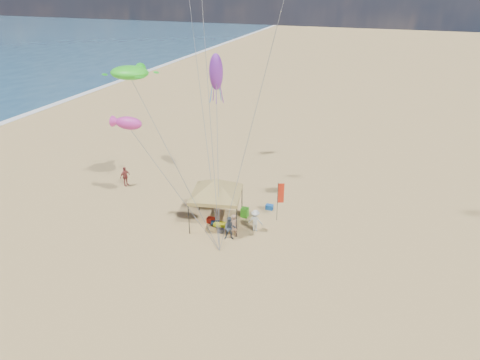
{
  "coord_description": "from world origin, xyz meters",
  "views": [
    {
      "loc": [
        8.22,
        -20.13,
        15.76
      ],
      "look_at": [
        0.0,
        3.0,
        4.0
      ],
      "focal_mm": 31.62,
      "sensor_mm": 36.0,
      "label": 1
    }
  ],
  "objects": [
    {
      "name": "turtle_kite",
      "position": [
        -8.12,
        4.02,
        10.11
      ],
      "size": [
        3.15,
        2.81,
        0.88
      ],
      "primitive_type": "ellipsoid",
      "rotation": [
        0.0,
        0.0,
        -0.31
      ],
      "color": "#31E324",
      "rests_on": "ground"
    },
    {
      "name": "chair_green",
      "position": [
        -0.4,
        5.16,
        0.35
      ],
      "size": [
        0.5,
        0.5,
        0.7
      ],
      "primitive_type": "cube",
      "color": "#33991B",
      "rests_on": "ground"
    },
    {
      "name": "person_near_b",
      "position": [
        -0.36,
        2.05,
        0.83
      ],
      "size": [
        0.97,
        0.86,
        1.66
      ],
      "primitive_type": "imported",
      "rotation": [
        0.0,
        0.0,
        0.33
      ],
      "color": "#36404A",
      "rests_on": "ground"
    },
    {
      "name": "squid_kite",
      "position": [
        -3.57,
        7.96,
        9.73
      ],
      "size": [
        1.01,
        1.01,
        2.6
      ],
      "primitive_type": "ellipsoid",
      "rotation": [
        0.0,
        0.0,
        -0.01
      ],
      "color": "purple",
      "rests_on": "ground"
    },
    {
      "name": "person_far_a",
      "position": [
        -11.47,
        6.67,
        0.85
      ],
      "size": [
        0.69,
        1.07,
        1.69
      ],
      "primitive_type": "imported",
      "rotation": [
        0.0,
        0.0,
        1.27
      ],
      "color": "#983D3A",
      "rests_on": "ground"
    },
    {
      "name": "person_near_a",
      "position": [
        -0.25,
        2.35,
        0.87
      ],
      "size": [
        0.76,
        0.73,
        1.75
      ],
      "primitive_type": "imported",
      "rotation": [
        0.0,
        0.0,
        3.84
      ],
      "color": "#A87C60",
      "rests_on": "ground"
    },
    {
      "name": "canopy_tent",
      "position": [
        -1.98,
        3.66,
        3.35
      ],
      "size": [
        6.37,
        6.37,
        4.03
      ],
      "color": "black",
      "rests_on": "ground"
    },
    {
      "name": "person_near_c",
      "position": [
        0.9,
        3.61,
        0.79
      ],
      "size": [
        1.03,
        0.6,
        1.58
      ],
      "primitive_type": "imported",
      "rotation": [
        0.0,
        0.0,
        3.13
      ],
      "color": "beige",
      "rests_on": "ground"
    },
    {
      "name": "beach_cart",
      "position": [
        -1.52,
        3.23,
        0.2
      ],
      "size": [
        0.9,
        0.5,
        0.24
      ],
      "primitive_type": "cube",
      "color": "#F7FF1C",
      "rests_on": "ground"
    },
    {
      "name": "cooler_blue",
      "position": [
        1.0,
        6.79,
        0.19
      ],
      "size": [
        0.54,
        0.38,
        0.38
      ],
      "primitive_type": "cube",
      "color": "#134B9B",
      "rests_on": "ground"
    },
    {
      "name": "cooler_red",
      "position": [
        -2.41,
        3.56,
        0.19
      ],
      "size": [
        0.54,
        0.38,
        0.38
      ],
      "primitive_type": "cube",
      "color": "red",
      "rests_on": "ground"
    },
    {
      "name": "bag_navy",
      "position": [
        -1.97,
        3.34,
        0.18
      ],
      "size": [
        0.69,
        0.54,
        0.36
      ],
      "primitive_type": "cylinder",
      "rotation": [
        0.0,
        1.57,
        0.35
      ],
      "color": "#0D1F3A",
      "rests_on": "ground"
    },
    {
      "name": "chair_yellow",
      "position": [
        -4.27,
        5.58,
        0.35
      ],
      "size": [
        0.5,
        0.5,
        0.7
      ],
      "primitive_type": "cube",
      "color": "orange",
      "rests_on": "ground"
    },
    {
      "name": "bag_orange",
      "position": [
        -3.98,
        6.9,
        0.18
      ],
      "size": [
        0.54,
        0.69,
        0.36
      ],
      "primitive_type": "cylinder",
      "rotation": [
        0.0,
        1.57,
        1.22
      ],
      "color": "#C84A0B",
      "rests_on": "ground"
    },
    {
      "name": "feather_flag",
      "position": [
        2.09,
        5.49,
        2.01
      ],
      "size": [
        0.43,
        0.19,
        3.0
      ],
      "color": "black",
      "rests_on": "ground"
    },
    {
      "name": "crate_grey",
      "position": [
        -1.26,
        2.61,
        0.14
      ],
      "size": [
        0.34,
        0.3,
        0.28
      ],
      "primitive_type": "cube",
      "color": "slate",
      "rests_on": "ground"
    },
    {
      "name": "fish_kite",
      "position": [
        -7.52,
        2.4,
        7.2
      ],
      "size": [
        2.08,
        1.33,
        0.86
      ],
      "primitive_type": "ellipsoid",
      "rotation": [
        0.0,
        0.0,
        -0.2
      ],
      "color": "#D0319B",
      "rests_on": "ground"
    },
    {
      "name": "ground",
      "position": [
        0.0,
        0.0,
        0.0
      ],
      "size": [
        280.0,
        280.0,
        0.0
      ],
      "primitive_type": "plane",
      "color": "tan",
      "rests_on": "ground"
    }
  ]
}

